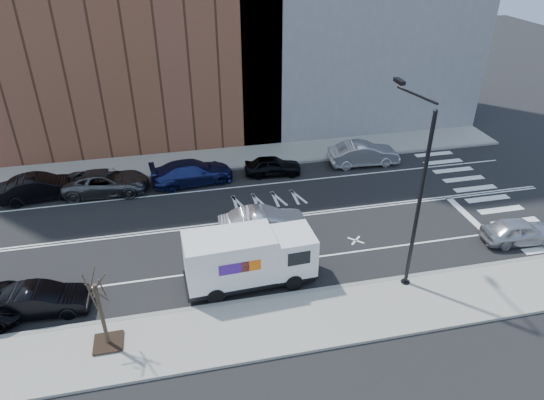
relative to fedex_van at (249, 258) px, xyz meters
name	(u,v)px	position (x,y,z in m)	size (l,w,h in m)	color
ground	(241,222)	(0.48, 5.60, -1.53)	(120.00, 120.00, 0.00)	black
sidewalk_near	(273,326)	(0.48, -3.20, -1.45)	(44.00, 3.60, 0.15)	gray
sidewalk_far	(222,159)	(0.48, 14.40, -1.45)	(44.00, 3.60, 0.15)	gray
curb_near	(264,299)	(0.48, -1.40, -1.44)	(44.00, 0.25, 0.17)	gray
curb_far	(225,169)	(0.48, 12.60, -1.44)	(44.00, 0.25, 0.17)	gray
crosswalk	(481,193)	(16.48, 5.60, -1.52)	(3.00, 14.00, 0.01)	white
road_markings	(241,222)	(0.48, 5.60, -1.52)	(40.00, 8.60, 0.01)	white
streetlight	(416,190)	(7.48, -1.31, 3.55)	(0.44, 4.02, 9.34)	black
street_tree	(103,321)	(-6.52, -2.80, -0.08)	(1.20, 1.20, 3.75)	black
fedex_van	(249,258)	(0.00, 0.00, 0.00)	(6.46, 2.49, 2.91)	black
far_parked_b	(40,187)	(-11.57, 11.14, -0.73)	(1.70, 4.87, 1.60)	black
far_parked_c	(106,182)	(-7.52, 11.05, -0.77)	(2.50, 5.43, 1.51)	#4A4C51
far_parked_d	(192,172)	(-1.92, 11.20, -0.73)	(2.24, 5.50, 1.60)	navy
far_parked_e	(273,166)	(3.68, 11.23, -0.85)	(1.59, 3.95, 1.35)	black
far_parked_f	(363,154)	(10.48, 11.41, -0.69)	(1.77, 5.08, 1.67)	#ADADB2
driving_sedan	(263,223)	(1.52, 3.89, -0.70)	(1.74, 4.99, 1.65)	silver
near_parked_rear_a	(40,300)	(-9.59, -0.03, -0.82)	(1.50, 4.29, 1.41)	black
near_parked_front	(519,231)	(15.22, 0.27, -0.82)	(1.67, 4.14, 1.41)	#B9BABF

